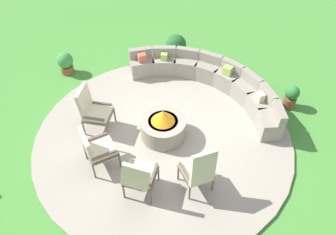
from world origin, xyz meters
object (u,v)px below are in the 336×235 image
Objects in this scene: lounge_chair_back_right at (199,170)px; potted_plant_1 at (291,96)px; curved_stone_bench at (210,81)px; fire_pit at (163,126)px; lounge_chair_front_right at (96,148)px; potted_plant_0 at (66,63)px; lounge_chair_front_left at (93,109)px; lounge_chair_back_left at (139,176)px; potted_plant_2 at (176,46)px.

potted_plant_1 is at bearing 21.08° from lounge_chair_back_right.
curved_stone_bench is 2.00m from potted_plant_1.
curved_stone_bench is at bearing 86.14° from fire_pit.
fire_pit reaches higher than potted_plant_1.
potted_plant_0 is (-2.93, 2.01, -0.26)m from lounge_chair_front_right.
fire_pit is 1.58m from lounge_chair_front_left.
lounge_chair_back_right is (0.87, 0.66, 0.05)m from lounge_chair_back_left.
lounge_chair_front_left is 1.09× the size of lounge_chair_back_left.
curved_stone_bench is 3.78× the size of lounge_chair_back_right.
fire_pit is at bearing -9.59° from potted_plant_0.
fire_pit is 3.23m from potted_plant_2.
curved_stone_bench reaches higher than potted_plant_1.
lounge_chair_back_left is at bearing -66.60° from potted_plant_2.
lounge_chair_front_left reaches higher than curved_stone_bench.
lounge_chair_back_left is at bearing -73.17° from fire_pit.
curved_stone_bench is at bearing -29.67° from potted_plant_2.
lounge_chair_front_right is (0.77, -0.78, -0.03)m from lounge_chair_front_left.
potted_plant_0 is (-4.91, 1.43, -0.31)m from lounge_chair_back_right.
lounge_chair_front_right is 4.80m from potted_plant_1.
lounge_chair_front_right is 4.37m from potted_plant_2.
lounge_chair_back_right is at bearing 64.40° from lounge_chair_front_left.
lounge_chair_back_left is at bearing -111.78° from potted_plant_1.
lounge_chair_back_right is 3.46m from potted_plant_1.
lounge_chair_back_right reaches higher than potted_plant_2.
curved_stone_bench is 3.91× the size of lounge_chair_front_left.
lounge_chair_back_left is at bearing -27.36° from potted_plant_0.
lounge_chair_front_left is at bearing -120.91° from curved_stone_bench.
potted_plant_2 is at bearing 150.33° from curved_stone_bench.
lounge_chair_front_left is 2.07m from lounge_chair_back_left.
lounge_chair_back_left is 4.55m from potted_plant_0.
lounge_chair_front_left is 4.72m from potted_plant_1.
potted_plant_2 is (-1.89, 4.37, -0.21)m from lounge_chair_back_left.
lounge_chair_front_right is at bearing 157.37° from lounge_chair_back_left.
lounge_chair_front_left is (-1.56, -2.61, 0.27)m from curved_stone_bench.
potted_plant_2 is at bearing 46.84° from potted_plant_0.
potted_plant_2 is (-0.79, 4.29, -0.22)m from lounge_chair_front_right.
fire_pit is 1.65× the size of potted_plant_1.
lounge_chair_back_left is at bearing 25.35° from lounge_chair_front_right.
lounge_chair_back_right is 4.63m from potted_plant_2.
potted_plant_0 is at bearing -159.57° from curved_stone_bench.
lounge_chair_back_left is at bearing -84.83° from curved_stone_bench.
lounge_chair_back_left reaches higher than potted_plant_1.
potted_plant_2 reaches higher than potted_plant_1.
fire_pit is 0.87× the size of lounge_chair_back_right.
curved_stone_bench is at bearing 20.43° from potted_plant_0.
lounge_chair_front_left reaches higher than potted_plant_2.
potted_plant_1 is (3.49, 3.17, -0.31)m from lounge_chair_front_left.
lounge_chair_back_right is at bearing -16.20° from potted_plant_0.
potted_plant_0 is at bearing 170.41° from fire_pit.
potted_plant_0 is at bearing -133.16° from potted_plant_2.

